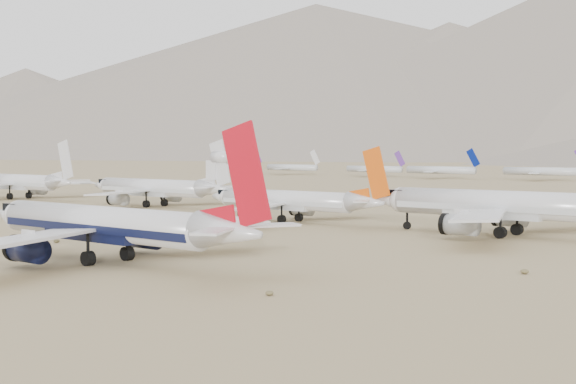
% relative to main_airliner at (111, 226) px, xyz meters
% --- Properties ---
extents(ground, '(7000.00, 7000.00, 0.00)m').
position_rel_main_airliner_xyz_m(ground, '(5.61, -5.66, -4.82)').
color(ground, '#927C55').
rests_on(ground, ground).
extents(main_airliner, '(49.65, 48.49, 17.52)m').
position_rel_main_airliner_xyz_m(main_airliner, '(0.00, 0.00, 0.00)').
color(main_airliner, silver).
rests_on(main_airliner, ground).
extents(row2_gold_tail, '(51.22, 50.10, 18.24)m').
position_rel_main_airliner_xyz_m(row2_gold_tail, '(25.92, 61.79, 0.28)').
color(row2_gold_tail, silver).
rests_on(row2_gold_tail, ground).
extents(row2_orange_tail, '(42.22, 41.30, 15.06)m').
position_rel_main_airliner_xyz_m(row2_orange_tail, '(-19.09, 59.29, -0.59)').
color(row2_orange_tail, silver).
rests_on(row2_orange_tail, ground).
extents(row2_white_trijet, '(47.67, 46.59, 16.89)m').
position_rel_main_airliner_xyz_m(row2_white_trijet, '(-72.29, 70.88, 0.07)').
color(row2_white_trijet, silver).
rests_on(row2_white_trijet, ground).
extents(row2_white_twin, '(48.19, 47.15, 17.22)m').
position_rel_main_airliner_xyz_m(row2_white_twin, '(-128.65, 66.94, 0.03)').
color(row2_white_twin, silver).
rests_on(row2_white_twin, ground).
extents(distant_storage_row, '(472.40, 48.71, 13.29)m').
position_rel_main_airliner_xyz_m(distant_storage_row, '(-54.42, 300.57, -0.57)').
color(distant_storage_row, silver).
rests_on(distant_storage_row, ground).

